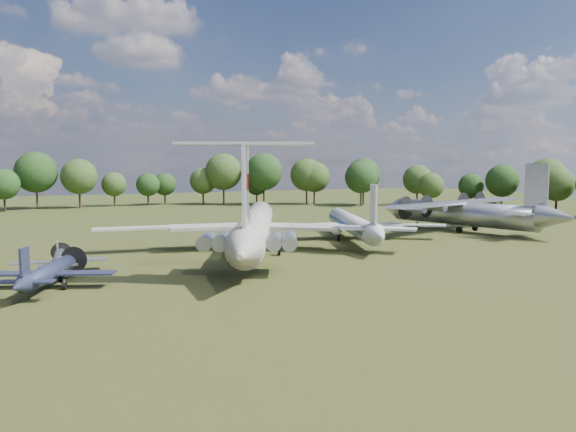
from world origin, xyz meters
name	(u,v)px	position (x,y,z in m)	size (l,w,h in m)	color
ground	(244,254)	(0.00, 0.00, 0.00)	(300.00, 300.00, 0.00)	#274216
il62_airliner	(255,232)	(1.64, 0.09, 2.72)	(42.59, 55.37, 5.43)	silver
tu104_jet	(352,228)	(19.70, 5.43, 1.93)	(28.92, 38.56, 3.86)	silver
an12_transport	(462,217)	(42.65, 7.05, 2.56)	(34.75, 38.84, 5.11)	#9EA2A6
small_prop_west	(49,277)	(-23.75, -12.05, 1.19)	(11.95, 16.29, 2.39)	black
small_prop_northwest	(60,263)	(-22.49, -3.80, 1.00)	(9.98, 13.61, 2.00)	#9EA1A6
person_on_il62	(248,215)	(-4.44, -13.85, 6.40)	(0.71, 0.47, 1.95)	#9A6D4E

